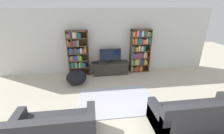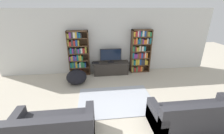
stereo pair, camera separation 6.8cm
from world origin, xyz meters
name	(u,v)px [view 2 (the right image)]	position (x,y,z in m)	size (l,w,h in m)	color
wall_back	(108,42)	(0.00, 4.23, 1.30)	(8.80, 0.06, 2.60)	silver
bookshelf_left	(78,53)	(-1.22, 4.05, 0.91)	(0.82, 0.30, 1.81)	#513823
bookshelf_right	(140,51)	(1.35, 4.04, 0.92)	(0.82, 0.30, 1.81)	#513823
tv_stand	(111,68)	(0.10, 3.92, 0.26)	(1.49, 0.50, 0.51)	#332D28
television	(111,55)	(0.10, 3.95, 0.81)	(0.87, 0.16, 0.57)	black
laptop	(95,63)	(-0.54, 3.90, 0.52)	(0.30, 0.21, 0.03)	#28282D
area_rug	(116,100)	(0.03, 1.94, 0.01)	(2.24, 1.59, 0.02)	#B2B7C1
couch_left_sectional	(53,132)	(-1.47, 0.61, 0.29)	(1.69, 0.98, 0.88)	#2D2D33
couch_right_sofa	(196,117)	(1.73, 0.69, 0.27)	(2.07, 0.86, 0.81)	#2D2D33
beanbag_ottoman	(77,77)	(-1.24, 3.21, 0.26)	(0.73, 0.73, 0.51)	black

